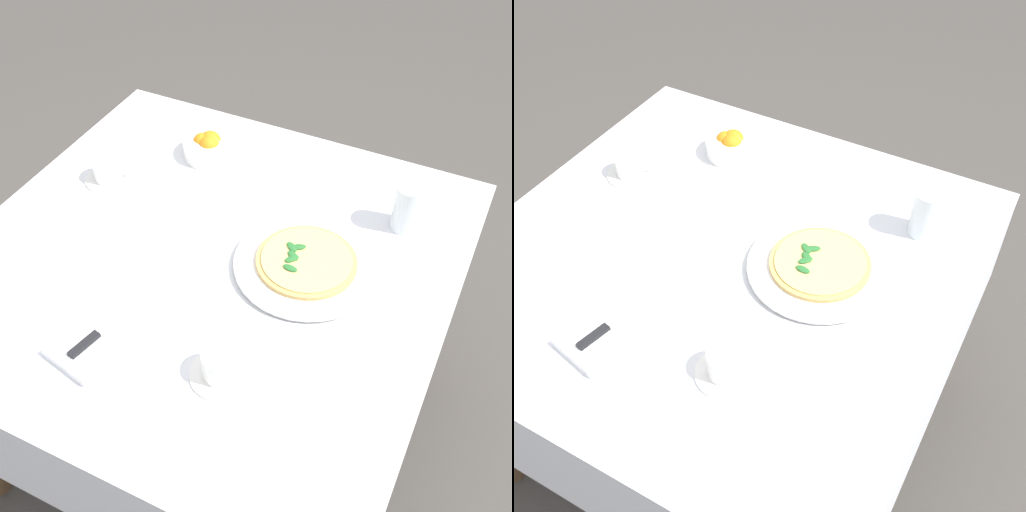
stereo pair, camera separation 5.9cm
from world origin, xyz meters
TOP-DOWN VIEW (x-y plane):
  - ground_plane at (0.00, 0.00)m, footprint 8.00×8.00m
  - dining_table at (0.00, 0.00)m, footprint 1.15×1.15m
  - pizza_plate at (0.07, -0.23)m, footprint 0.34×0.34m
  - pizza at (0.07, -0.23)m, footprint 0.24×0.24m
  - coffee_cup_back_corner at (0.14, 0.38)m, footprint 0.13×0.13m
  - coffee_cup_near_right at (-0.29, -0.19)m, footprint 0.13×0.13m
  - water_glass_far_right at (0.31, -0.39)m, footprint 0.07×0.07m
  - napkin_folded at (-0.31, 0.08)m, footprint 0.24×0.17m
  - dinner_knife at (-0.31, 0.08)m, footprint 0.19×0.06m
  - citrus_bowl at (0.36, 0.19)m, footprint 0.15×0.15m

SIDE VIEW (x-z plane):
  - ground_plane at x=0.00m, z-range 0.00..0.00m
  - dining_table at x=0.00m, z-range 0.24..0.99m
  - napkin_folded at x=-0.31m, z-range 0.75..0.77m
  - pizza_plate at x=0.07m, z-range 0.75..0.77m
  - dinner_knife at x=-0.31m, z-range 0.76..0.77m
  - pizza at x=0.07m, z-range 0.76..0.78m
  - citrus_bowl at x=0.36m, z-range 0.74..0.81m
  - coffee_cup_back_corner at x=0.14m, z-range 0.74..0.81m
  - coffee_cup_near_right at x=-0.29m, z-range 0.74..0.81m
  - water_glass_far_right at x=0.31m, z-range 0.74..0.86m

